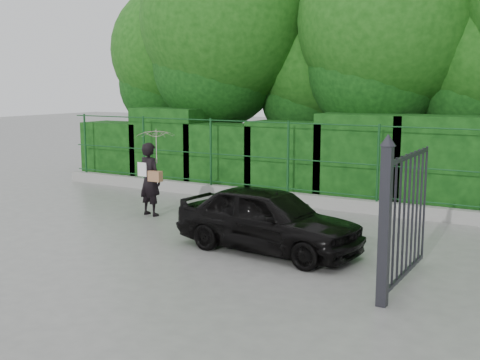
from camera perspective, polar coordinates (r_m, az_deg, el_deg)
The scene contains 8 objects.
ground at distance 11.70m, azimuth -7.01°, elevation -5.85°, with size 80.00×80.00×0.00m, color gray.
kerb at distance 15.39m, azimuth 3.18°, elevation -1.60°, with size 14.00×0.25×0.30m, color #9E9E99.
fence at distance 15.13m, azimuth 3.96°, elevation 2.23°, with size 14.13×0.06×1.80m.
hedge at distance 16.03m, azimuth 5.62°, elevation 2.12°, with size 14.20×1.20×2.29m.
trees at distance 17.73m, azimuth 11.66°, elevation 14.15°, with size 17.10×6.15×8.08m.
gate at distance 8.74m, azimuth 14.49°, elevation -3.20°, with size 0.22×2.33×2.36m.
woman at distance 13.83m, azimuth -8.22°, elevation 1.87°, with size 0.91×0.88×2.00m.
car at distance 10.87m, azimuth 2.69°, elevation -3.71°, with size 1.41×3.50×1.19m, color black.
Camera 1 is at (6.89, -8.96, 3.01)m, focal length 45.00 mm.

